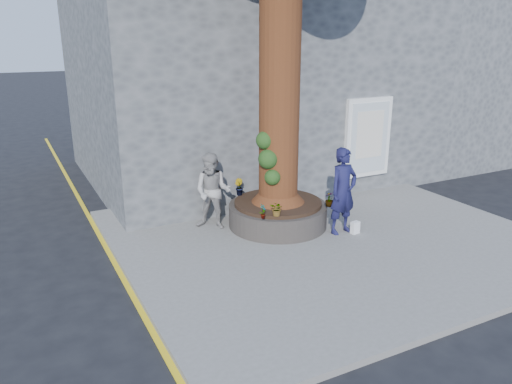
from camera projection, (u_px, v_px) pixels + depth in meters
name	position (u px, v px, depth m)	size (l,w,h in m)	color
ground	(292.00, 271.00, 9.82)	(120.00, 120.00, 0.00)	black
pavement	(326.00, 237.00, 11.31)	(9.00, 8.00, 0.12)	slate
yellow_line	(125.00, 283.00, 9.34)	(0.10, 30.00, 0.01)	yellow
stone_shop	(245.00, 76.00, 16.05)	(10.30, 8.30, 6.30)	#4A4D4F
neighbour_shop	(428.00, 72.00, 19.59)	(6.00, 8.00, 6.00)	#4A4D4F
planter	(278.00, 214.00, 11.74)	(2.30, 2.30, 0.60)	black
man	(343.00, 191.00, 11.12)	(0.72, 0.47, 1.97)	#16173E
woman	(213.00, 191.00, 11.41)	(0.86, 0.67, 1.78)	#9B9794
shopping_bag	(355.00, 228.00, 11.30)	(0.20, 0.12, 0.28)	white
plant_a	(263.00, 211.00, 10.51)	(0.17, 0.12, 0.33)	gray
plant_b	(239.00, 187.00, 12.04)	(0.22, 0.21, 0.40)	gray
plant_c	(329.00, 199.00, 11.25)	(0.19, 0.19, 0.34)	gray
plant_d	(277.00, 209.00, 10.66)	(0.29, 0.26, 0.32)	gray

